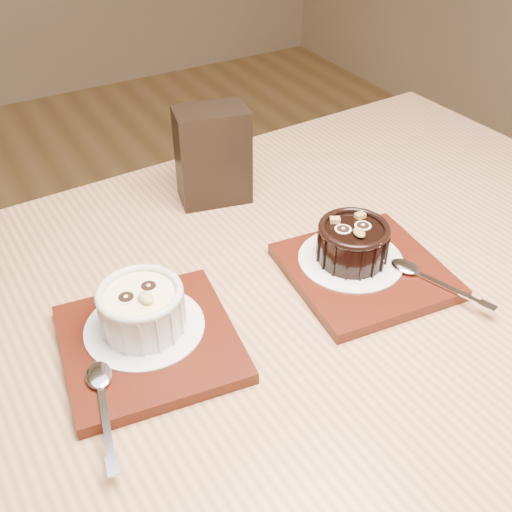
{
  "coord_description": "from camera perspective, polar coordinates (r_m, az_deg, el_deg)",
  "views": [
    {
      "loc": [
        -0.08,
        -0.56,
        1.22
      ],
      "look_at": [
        0.18,
        -0.1,
        0.81
      ],
      "focal_mm": 42.0,
      "sensor_mm": 36.0,
      "label": 1
    }
  ],
  "objects": [
    {
      "name": "spoon_left",
      "position": [
        0.6,
        -14.38,
        -13.33
      ],
      "size": [
        0.05,
        0.14,
        0.01
      ],
      "primitive_type": null,
      "rotation": [
        0.0,
        0.0,
        -0.21
      ],
      "color": "silver",
      "rests_on": "tray_left"
    },
    {
      "name": "ramekin_white",
      "position": [
        0.64,
        -10.84,
        -4.79
      ],
      "size": [
        0.09,
        0.09,
        0.05
      ],
      "rotation": [
        0.0,
        0.0,
        0.18
      ],
      "color": "silver",
      "rests_on": "doily_left"
    },
    {
      "name": "doily_left",
      "position": [
        0.66,
        -10.55,
        -6.65
      ],
      "size": [
        0.13,
        0.13,
        0.0
      ],
      "primitive_type": "cylinder",
      "color": "silver",
      "rests_on": "tray_left"
    },
    {
      "name": "spoon_right",
      "position": [
        0.74,
        16.36,
        -2.08
      ],
      "size": [
        0.07,
        0.14,
        0.01
      ],
      "primitive_type": null,
      "rotation": [
        0.0,
        0.0,
        0.33
      ],
      "color": "silver",
      "rests_on": "tray_right"
    },
    {
      "name": "tray_right",
      "position": [
        0.75,
        10.3,
        -1.43
      ],
      "size": [
        0.2,
        0.2,
        0.01
      ],
      "primitive_type": "cube",
      "rotation": [
        0.0,
        0.0,
        -0.11
      ],
      "color": "#44150B",
      "rests_on": "table"
    },
    {
      "name": "ramekin_dark",
      "position": [
        0.74,
        9.21,
        1.41
      ],
      "size": [
        0.09,
        0.09,
        0.05
      ],
      "rotation": [
        0.0,
        0.0,
        -0.23
      ],
      "color": "black",
      "rests_on": "doily_right"
    },
    {
      "name": "table",
      "position": [
        0.75,
        1.57,
        -11.06
      ],
      "size": [
        1.23,
        0.85,
        0.75
      ],
      "rotation": [
        0.0,
        0.0,
        0.04
      ],
      "color": "#966841",
      "rests_on": "ground"
    },
    {
      "name": "doily_right",
      "position": [
        0.75,
        9.0,
        -0.31
      ],
      "size": [
        0.13,
        0.13,
        0.0
      ],
      "primitive_type": "cylinder",
      "color": "silver",
      "rests_on": "tray_right"
    },
    {
      "name": "tray_left",
      "position": [
        0.66,
        -10.09,
        -8.18
      ],
      "size": [
        0.2,
        0.2,
        0.01
      ],
      "primitive_type": "cube",
      "rotation": [
        0.0,
        0.0,
        -0.14
      ],
      "color": "#44150B",
      "rests_on": "table"
    },
    {
      "name": "condiment_stand",
      "position": [
        0.86,
        -4.13,
        9.5
      ],
      "size": [
        0.11,
        0.08,
        0.14
      ],
      "primitive_type": "cube",
      "rotation": [
        0.0,
        0.0,
        -0.23
      ],
      "color": "black",
      "rests_on": "table"
    }
  ]
}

